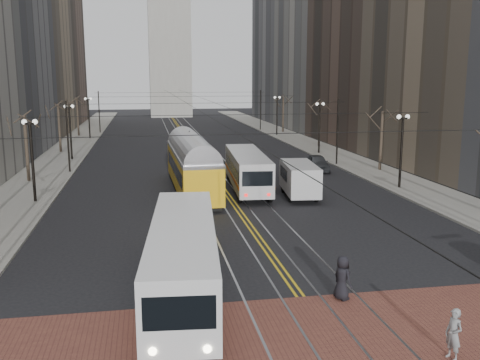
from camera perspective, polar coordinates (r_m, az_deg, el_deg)
name	(u,v)px	position (r m, az deg, el deg)	size (l,w,h in m)	color
ground	(294,288)	(23.04, 5.77, -11.35)	(260.00, 260.00, 0.00)	black
sidewalk_left	(68,151)	(66.66, -17.85, 2.96)	(5.00, 140.00, 0.15)	gray
sidewalk_right	(311,145)	(69.30, 7.59, 3.67)	(5.00, 140.00, 0.15)	gray
crosswalk_band	(325,331)	(19.57, 9.08, -15.64)	(25.00, 6.00, 0.01)	brown
streetcar_rails	(194,149)	(66.33, -4.88, 3.34)	(4.80, 130.00, 0.02)	gray
centre_lines	(194,149)	(66.33, -4.88, 3.35)	(0.42, 130.00, 0.01)	gold
building_left_far	(32,14)	(108.84, -21.28, 16.17)	(16.00, 20.00, 40.00)	brown
building_right_mid	(391,11)	(74.02, 15.81, 16.96)	(16.00, 20.00, 34.00)	brown
building_right_far	(302,19)	(111.60, 6.59, 16.67)	(16.00, 20.00, 40.00)	slate
lamp_posts	(210,142)	(49.94, -3.20, 4.11)	(27.60, 57.20, 5.60)	black
street_trees	(203,134)	(56.36, -4.00, 4.88)	(31.68, 53.28, 5.60)	#382D23
trolley_wires	(203,125)	(55.85, -3.97, 5.83)	(25.96, 120.00, 6.60)	black
transit_bus	(183,260)	(21.76, -6.08, -8.50)	(2.50, 11.99, 3.00)	silver
streetcar	(192,170)	(41.16, -5.15, 1.08)	(2.69, 14.47, 3.41)	yellow
rear_bus	(247,172)	(41.67, 0.77, 0.91)	(2.44, 11.23, 2.93)	silver
cargo_van	(299,181)	(39.43, 6.36, -0.06)	(2.16, 5.62, 2.49)	silver
sedan_grey	(317,163)	(50.93, 8.25, 1.82)	(1.78, 4.42, 1.51)	#393C3F
pedestrian_a	(342,278)	(21.85, 10.86, -10.20)	(0.88, 0.57, 1.79)	black
pedestrian_b	(454,334)	(18.52, 21.84, -15.04)	(0.61, 0.40, 1.67)	gray
pedestrian_d	(181,314)	(18.62, -6.30, -13.99)	(1.13, 0.65, 1.75)	black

